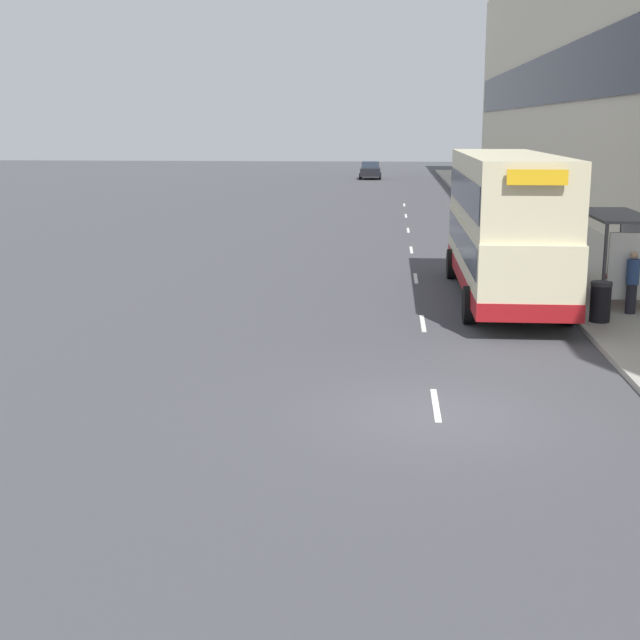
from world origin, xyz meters
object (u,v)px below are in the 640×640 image
at_px(bus_shelter, 623,241).
at_px(pedestrian_3, 632,282).
at_px(litter_bin, 600,302).
at_px(pedestrian_1, 575,265).
at_px(double_decker_bus_near, 505,224).
at_px(car_0, 370,170).

distance_m(bus_shelter, pedestrian_3, 2.06).
bearing_deg(litter_bin, pedestrian_1, 87.79).
bearing_deg(litter_bin, bus_shelter, 67.58).
xyz_separation_m(bus_shelter, double_decker_bus_near, (-3.30, 0.55, 0.41)).
xyz_separation_m(double_decker_bus_near, car_0, (-5.30, 59.07, -1.46)).
distance_m(double_decker_bus_near, pedestrian_1, 2.66).
relative_size(pedestrian_1, litter_bin, 1.58).
xyz_separation_m(car_0, litter_bin, (7.38, -62.59, -0.16)).
relative_size(bus_shelter, pedestrian_1, 2.53).
bearing_deg(car_0, litter_bin, 96.72).
height_order(car_0, litter_bin, car_0).
xyz_separation_m(pedestrian_1, litter_bin, (-0.16, -4.13, -0.32)).
bearing_deg(pedestrian_3, double_decker_bus_near, 142.52).
xyz_separation_m(car_0, pedestrian_1, (7.54, -58.46, 0.16)).
bearing_deg(double_decker_bus_near, litter_bin, -59.43).
distance_m(double_decker_bus_near, pedestrian_3, 4.16).
bearing_deg(bus_shelter, pedestrian_3, -94.91).
height_order(car_0, pedestrian_3, pedestrian_3).
bearing_deg(pedestrian_1, double_decker_bus_near, -164.62).
bearing_deg(double_decker_bus_near, pedestrian_3, -37.48).
relative_size(double_decker_bus_near, litter_bin, 10.37).
relative_size(double_decker_bus_near, pedestrian_3, 6.41).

